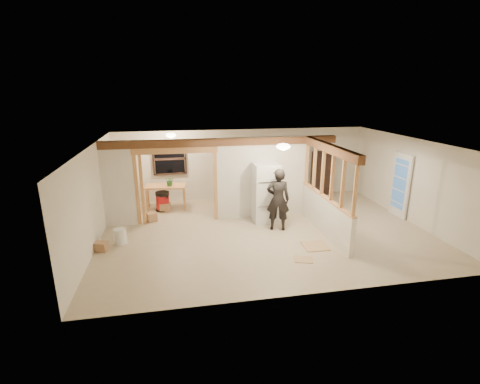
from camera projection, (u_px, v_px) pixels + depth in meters
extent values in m
cube|color=#BEAC8D|center=(265.00, 231.00, 9.90)|extent=(9.00, 6.50, 0.01)
cube|color=white|center=(267.00, 143.00, 9.18)|extent=(9.00, 6.50, 0.01)
cube|color=silver|center=(243.00, 164.00, 12.60)|extent=(9.00, 0.01, 2.50)
cube|color=silver|center=(310.00, 236.00, 6.48)|extent=(9.00, 0.01, 2.50)
cube|color=silver|center=(93.00, 198.00, 8.74)|extent=(0.01, 6.50, 2.50)
cube|color=silver|center=(412.00, 181.00, 10.34)|extent=(0.01, 6.50, 2.50)
cube|color=silver|center=(118.00, 184.00, 9.95)|extent=(0.90, 0.12, 2.50)
cube|color=silver|center=(262.00, 178.00, 10.70)|extent=(2.80, 0.12, 2.50)
cube|color=tan|center=(177.00, 186.00, 10.29)|extent=(2.46, 0.14, 2.20)
cube|color=brown|center=(223.00, 142.00, 10.17)|extent=(7.00, 0.18, 0.22)
cube|color=brown|center=(329.00, 148.00, 9.12)|extent=(0.18, 3.30, 0.22)
cube|color=silver|center=(324.00, 215.00, 9.66)|extent=(0.12, 3.20, 1.00)
cube|color=tan|center=(328.00, 175.00, 9.33)|extent=(0.14, 3.20, 1.32)
cube|color=black|center=(170.00, 159.00, 11.97)|extent=(1.12, 0.10, 1.10)
cube|color=white|center=(400.00, 185.00, 10.77)|extent=(0.12, 0.86, 2.00)
ellipsoid|color=#FFEABF|center=(283.00, 147.00, 8.77)|extent=(0.36, 0.36, 0.16)
ellipsoid|color=#FFEABF|center=(171.00, 135.00, 10.91)|extent=(0.32, 0.32, 0.14)
ellipsoid|color=#FFD88C|center=(188.00, 148.00, 10.42)|extent=(0.07, 0.07, 0.07)
cube|color=white|center=(266.00, 193.00, 10.42)|extent=(0.73, 0.71, 1.78)
imported|color=black|center=(278.00, 200.00, 9.75)|extent=(0.74, 0.58, 1.79)
cube|color=tan|center=(166.00, 197.00, 11.56)|extent=(1.38, 0.82, 0.82)
imported|color=#327636|center=(170.00, 181.00, 11.33)|extent=(0.33, 0.29, 0.34)
cylinder|color=#A80D11|center=(163.00, 201.00, 11.45)|extent=(0.56, 0.56, 0.64)
cube|color=black|center=(323.00, 173.00, 13.06)|extent=(0.82, 0.27, 1.64)
cylinder|color=silver|center=(120.00, 236.00, 9.01)|extent=(0.40, 0.40, 0.41)
cube|color=#AC7B53|center=(165.00, 207.00, 11.42)|extent=(0.36, 0.32, 0.28)
cube|color=#AC7B53|center=(152.00, 217.00, 10.59)|extent=(0.35, 0.35, 0.26)
cube|color=#AC7B53|center=(101.00, 246.00, 8.64)|extent=(0.34, 0.31, 0.23)
cube|color=tan|center=(315.00, 246.00, 8.91)|extent=(0.62, 0.62, 0.02)
cube|color=tan|center=(303.00, 259.00, 8.22)|extent=(0.52, 0.46, 0.01)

